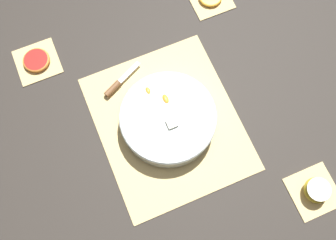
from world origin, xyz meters
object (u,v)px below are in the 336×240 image
Objects in this scene: apple_half at (317,190)px; grapefruit_slice at (36,60)px; paring_knife at (114,87)px; fruit_salad_bowl at (168,119)px.

grapefruit_slice is at bearing 40.77° from apple_half.
apple_half is at bearing -139.23° from grapefruit_slice.
paring_knife is 1.64× the size of grapefruit_slice.
apple_half is (-0.33, -0.29, -0.01)m from fruit_salad_bowl.
fruit_salad_bowl is at bearing 40.73° from apple_half.
paring_knife is at bearing -133.24° from grapefruit_slice.
paring_knife reaches higher than grapefruit_slice.
apple_half is 0.88m from grapefruit_slice.
fruit_salad_bowl is 3.32× the size of grapefruit_slice.
fruit_salad_bowl is 0.44m from apple_half.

